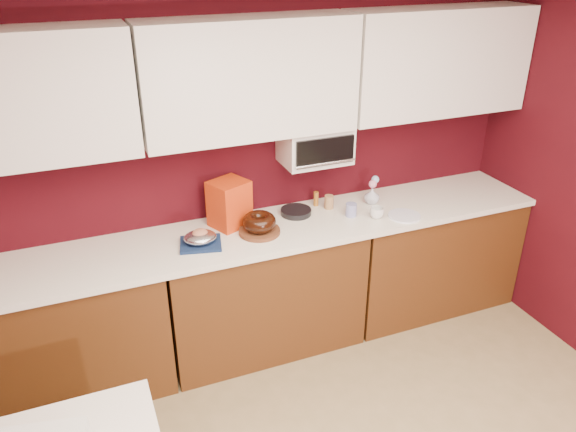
% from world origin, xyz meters
% --- Properties ---
extents(wall_back, '(4.00, 0.02, 2.50)m').
position_xyz_m(wall_back, '(0.00, 2.25, 1.25)').
color(wall_back, '#3C080E').
rests_on(wall_back, floor).
extents(base_cabinet_left, '(1.31, 0.58, 0.86)m').
position_xyz_m(base_cabinet_left, '(-1.33, 1.94, 0.43)').
color(base_cabinet_left, '#4F2A0F').
rests_on(base_cabinet_left, floor).
extents(base_cabinet_center, '(1.31, 0.58, 0.86)m').
position_xyz_m(base_cabinet_center, '(0.00, 1.94, 0.43)').
color(base_cabinet_center, '#4F2A0F').
rests_on(base_cabinet_center, floor).
extents(base_cabinet_right, '(1.31, 0.58, 0.86)m').
position_xyz_m(base_cabinet_right, '(1.33, 1.94, 0.43)').
color(base_cabinet_right, '#4F2A0F').
rests_on(base_cabinet_right, floor).
extents(countertop, '(4.00, 0.62, 0.04)m').
position_xyz_m(countertop, '(0.00, 1.94, 0.88)').
color(countertop, white).
rests_on(countertop, base_cabinet_center).
extents(upper_cabinet_left, '(1.31, 0.33, 0.70)m').
position_xyz_m(upper_cabinet_left, '(-1.33, 2.08, 1.85)').
color(upper_cabinet_left, white).
rests_on(upper_cabinet_left, wall_back).
extents(upper_cabinet_center, '(1.31, 0.33, 0.70)m').
position_xyz_m(upper_cabinet_center, '(0.00, 2.08, 1.85)').
color(upper_cabinet_center, white).
rests_on(upper_cabinet_center, wall_back).
extents(upper_cabinet_right, '(1.31, 0.33, 0.70)m').
position_xyz_m(upper_cabinet_right, '(1.33, 2.08, 1.85)').
color(upper_cabinet_right, white).
rests_on(upper_cabinet_right, wall_back).
extents(toaster_oven, '(0.45, 0.30, 0.25)m').
position_xyz_m(toaster_oven, '(0.45, 2.10, 1.38)').
color(toaster_oven, white).
rests_on(toaster_oven, upper_cabinet_center).
extents(toaster_oven_door, '(0.40, 0.02, 0.18)m').
position_xyz_m(toaster_oven_door, '(0.45, 1.94, 1.38)').
color(toaster_oven_door, black).
rests_on(toaster_oven_door, toaster_oven).
extents(toaster_oven_handle, '(0.42, 0.02, 0.02)m').
position_xyz_m(toaster_oven_handle, '(0.45, 1.93, 1.30)').
color(toaster_oven_handle, silver).
rests_on(toaster_oven_handle, toaster_oven).
extents(cake_base, '(0.31, 0.31, 0.02)m').
position_xyz_m(cake_base, '(-0.02, 1.90, 0.91)').
color(cake_base, brown).
rests_on(cake_base, countertop).
extents(bundt_cake, '(0.25, 0.25, 0.09)m').
position_xyz_m(bundt_cake, '(-0.02, 1.90, 0.98)').
color(bundt_cake, black).
rests_on(bundt_cake, cake_base).
extents(navy_towel, '(0.29, 0.26, 0.02)m').
position_xyz_m(navy_towel, '(-0.41, 1.89, 0.91)').
color(navy_towel, '#13254A').
rests_on(navy_towel, countertop).
extents(foil_ham_nest, '(0.25, 0.23, 0.07)m').
position_xyz_m(foil_ham_nest, '(-0.41, 1.89, 0.96)').
color(foil_ham_nest, silver).
rests_on(foil_ham_nest, navy_towel).
extents(roasted_ham, '(0.12, 0.10, 0.06)m').
position_xyz_m(roasted_ham, '(-0.41, 1.89, 0.98)').
color(roasted_ham, '#C07757').
rests_on(roasted_ham, foil_ham_nest).
extents(pandoro_box, '(0.29, 0.28, 0.31)m').
position_xyz_m(pandoro_box, '(-0.16, 2.09, 1.05)').
color(pandoro_box, '#AB160B').
rests_on(pandoro_box, countertop).
extents(dark_pan, '(0.24, 0.24, 0.04)m').
position_xyz_m(dark_pan, '(0.30, 2.07, 0.92)').
color(dark_pan, black).
rests_on(dark_pan, countertop).
extents(coffee_mug, '(0.11, 0.11, 0.09)m').
position_xyz_m(coffee_mug, '(0.79, 1.81, 0.95)').
color(coffee_mug, silver).
rests_on(coffee_mug, countertop).
extents(blue_jar, '(0.08, 0.08, 0.09)m').
position_xyz_m(blue_jar, '(0.64, 1.91, 0.94)').
color(blue_jar, navy).
rests_on(blue_jar, countertop).
extents(flower_vase, '(0.11, 0.11, 0.13)m').
position_xyz_m(flower_vase, '(0.87, 2.04, 0.96)').
color(flower_vase, silver).
rests_on(flower_vase, countertop).
extents(flower_pink, '(0.06, 0.06, 0.06)m').
position_xyz_m(flower_pink, '(0.87, 2.04, 1.05)').
color(flower_pink, pink).
rests_on(flower_pink, flower_vase).
extents(flower_blue, '(0.05, 0.05, 0.05)m').
position_xyz_m(flower_blue, '(0.90, 2.06, 1.07)').
color(flower_blue, '#97C0F2').
rests_on(flower_blue, flower_vase).
extents(china_plate, '(0.28, 0.28, 0.01)m').
position_xyz_m(china_plate, '(0.97, 1.76, 0.91)').
color(china_plate, white).
rests_on(china_plate, countertop).
extents(amber_bottle, '(0.04, 0.04, 0.11)m').
position_xyz_m(amber_bottle, '(0.49, 2.15, 0.95)').
color(amber_bottle, '#95581B').
rests_on(amber_bottle, countertop).
extents(paper_cup, '(0.08, 0.08, 0.10)m').
position_xyz_m(paper_cup, '(0.55, 2.07, 0.95)').
color(paper_cup, '#9D7347').
rests_on(paper_cup, countertop).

